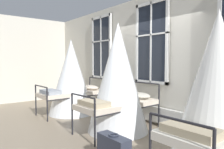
{
  "coord_description": "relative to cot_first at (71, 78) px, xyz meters",
  "views": [
    {
      "loc": [
        3.48,
        -2.88,
        1.51
      ],
      "look_at": [
        -0.23,
        0.05,
        1.22
      ],
      "focal_mm": 34.17,
      "sensor_mm": 36.0,
      "label": 1
    }
  ],
  "objects": [
    {
      "name": "cot_second",
      "position": [
        2.04,
        0.06,
        0.1
      ],
      "size": [
        1.33,
        1.86,
        2.34
      ],
      "rotation": [
        0.0,
        0.0,
        1.6
      ],
      "color": "black",
      "rests_on": "ground"
    },
    {
      "name": "cot_first",
      "position": [
        0.0,
        0.0,
        0.0
      ],
      "size": [
        1.33,
        1.85,
        2.15
      ],
      "rotation": [
        0.0,
        0.0,
        1.59
      ],
      "color": "black",
      "rests_on": "ground"
    },
    {
      "name": "cot_third",
      "position": [
        4.18,
        0.04,
        0.04
      ],
      "size": [
        1.33,
        1.85,
        2.23
      ],
      "rotation": [
        0.0,
        0.0,
        1.58
      ],
      "color": "black",
      "rests_on": "ground"
    },
    {
      "name": "back_wall_with_windows",
      "position": [
        2.08,
        1.18,
        0.53
      ],
      "size": [
        9.72,
        0.1,
        3.15
      ],
      "primitive_type": "cube",
      "color": "beige",
      "rests_on": "ground"
    },
    {
      "name": "ground",
      "position": [
        2.08,
        -0.01,
        -1.05
      ],
      "size": [
        19.59,
        19.59,
        0.0
      ],
      "primitive_type": "plane",
      "color": "gray"
    },
    {
      "name": "window_bank",
      "position": [
        2.08,
        1.06,
        0.11
      ],
      "size": [
        5.19,
        0.1,
        2.88
      ],
      "color": "black",
      "rests_on": "ground"
    }
  ]
}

